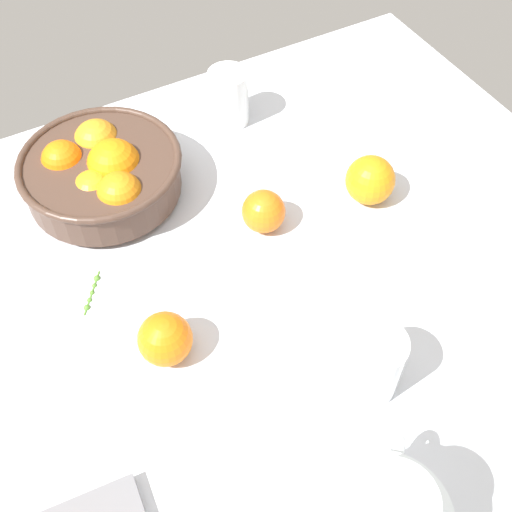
% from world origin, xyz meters
% --- Properties ---
extents(ground_plane, '(1.23, 0.93, 0.03)m').
position_xyz_m(ground_plane, '(0.00, 0.00, -0.01)').
color(ground_plane, silver).
extents(fruit_bowl, '(0.25, 0.25, 0.10)m').
position_xyz_m(fruit_bowl, '(-0.10, 0.26, 0.05)').
color(fruit_bowl, '#473328').
rests_on(fruit_bowl, ground_plane).
extents(juice_glass, '(0.08, 0.08, 0.10)m').
position_xyz_m(juice_glass, '(0.08, -0.22, 0.04)').
color(juice_glass, white).
rests_on(juice_glass, ground_plane).
extents(second_glass, '(0.07, 0.07, 0.10)m').
position_xyz_m(second_glass, '(0.16, 0.32, 0.04)').
color(second_glass, white).
rests_on(second_glass, ground_plane).
extents(loose_orange_0, '(0.07, 0.07, 0.07)m').
position_xyz_m(loose_orange_0, '(-0.13, -0.06, 0.04)').
color(loose_orange_0, orange).
rests_on(loose_orange_0, ground_plane).
extents(loose_orange_1, '(0.07, 0.07, 0.07)m').
position_xyz_m(loose_orange_1, '(0.09, 0.08, 0.03)').
color(loose_orange_1, orange).
rests_on(loose_orange_1, ground_plane).
extents(loose_orange_2, '(0.08, 0.08, 0.08)m').
position_xyz_m(loose_orange_2, '(0.27, 0.05, 0.04)').
color(loose_orange_2, orange).
rests_on(loose_orange_2, ground_plane).
extents(herb_sprig_0, '(0.05, 0.06, 0.01)m').
position_xyz_m(herb_sprig_0, '(-0.18, 0.08, 0.00)').
color(herb_sprig_0, '#4F872E').
rests_on(herb_sprig_0, ground_plane).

